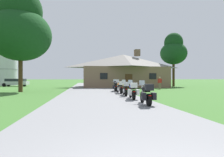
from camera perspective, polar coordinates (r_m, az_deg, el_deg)
ground_plane at (r=21.95m, az=-5.29°, el=-3.79°), size 500.00×500.00×0.00m
asphalt_driveway at (r=19.95m, az=-5.04°, el=-4.09°), size 6.40×80.00×0.06m
motorcycle_black_nearest_to_camera at (r=10.45m, az=10.14°, el=-4.69°), size 0.78×2.08×1.30m
motorcycle_blue_second_in_row at (r=13.22m, az=6.09°, el=-3.69°), size 0.81×2.08×1.30m
motorcycle_yellow_third_in_row at (r=15.92m, az=3.90°, el=-3.02°), size 0.66×2.08×1.30m
motorcycle_orange_fourth_in_row at (r=18.43m, az=2.31°, el=-2.60°), size 0.66×2.08×1.30m
motorcycle_green_farthest_in_row at (r=21.15m, az=1.05°, el=-2.28°), size 0.79×2.08×1.30m
stone_lodge at (r=32.61m, az=3.39°, el=2.42°), size 14.02×8.55×6.37m
bystander_red_shirt_near_lodge at (r=27.08m, az=13.93°, el=-1.05°), size 0.52×0.34×1.69m
tree_left_near at (r=23.60m, az=-25.39°, el=13.32°), size 6.50×6.50×11.15m
tree_right_of_lodge at (r=37.33m, az=17.71°, el=7.95°), size 4.79×4.79×9.76m
metal_silo_distant at (r=45.78m, az=-28.46°, el=2.99°), size 3.89×3.89×7.62m
parked_silver_suv_far_left at (r=38.97m, az=-26.73°, el=-0.97°), size 4.69×2.08×1.40m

